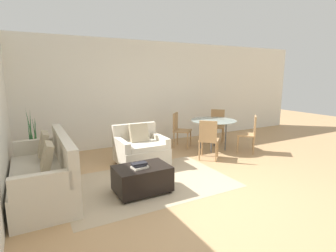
% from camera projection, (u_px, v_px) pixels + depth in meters
% --- Properties ---
extents(ground_plane, '(20.00, 20.00, 0.00)m').
position_uv_depth(ground_plane, '(207.00, 195.00, 4.11)').
color(ground_plane, tan).
extents(wall_back, '(12.00, 0.06, 2.75)m').
position_uv_depth(wall_back, '(128.00, 94.00, 6.87)').
color(wall_back, white).
rests_on(wall_back, ground_plane).
extents(area_rug, '(2.82, 1.89, 0.01)m').
position_uv_depth(area_rug, '(149.00, 182.00, 4.59)').
color(area_rug, tan).
rests_on(area_rug, ground_plane).
extents(couch, '(0.84, 2.05, 0.94)m').
position_uv_depth(couch, '(45.00, 175.00, 4.09)').
color(couch, beige).
rests_on(couch, ground_plane).
extents(armchair, '(0.98, 0.90, 0.87)m').
position_uv_depth(armchair, '(140.00, 149.00, 5.46)').
color(armchair, beige).
rests_on(armchair, ground_plane).
extents(ottoman, '(0.86, 0.58, 0.43)m').
position_uv_depth(ottoman, '(142.00, 178.00, 4.17)').
color(ottoman, black).
rests_on(ottoman, ground_plane).
extents(book_stack, '(0.26, 0.21, 0.08)m').
position_uv_depth(book_stack, '(139.00, 166.00, 4.06)').
color(book_stack, beige).
rests_on(book_stack, ottoman).
extents(tv_remote_primary, '(0.11, 0.14, 0.01)m').
position_uv_depth(tv_remote_primary, '(143.00, 164.00, 4.24)').
color(tv_remote_primary, black).
rests_on(tv_remote_primary, ottoman).
extents(potted_plant, '(0.43, 0.43, 1.24)m').
position_uv_depth(potted_plant, '(36.00, 157.00, 5.33)').
color(potted_plant, maroon).
rests_on(potted_plant, ground_plane).
extents(dining_table, '(1.12, 1.12, 0.75)m').
position_uv_depth(dining_table, '(214.00, 123.00, 6.52)').
color(dining_table, '#8C9E99').
rests_on(dining_table, ground_plane).
extents(dining_chair_near_left, '(0.59, 0.59, 0.90)m').
position_uv_depth(dining_chair_near_left, '(208.00, 137.00, 5.72)').
color(dining_chair_near_left, tan).
rests_on(dining_chair_near_left, ground_plane).
extents(dining_chair_near_right, '(0.59, 0.59, 0.90)m').
position_uv_depth(dining_chair_near_right, '(250.00, 132.00, 6.31)').
color(dining_chair_near_right, tan).
rests_on(dining_chair_near_right, ground_plane).
extents(dining_chair_far_left, '(0.59, 0.59, 0.90)m').
position_uv_depth(dining_chair_far_left, '(179.00, 127.00, 6.80)').
color(dining_chair_far_left, tan).
rests_on(dining_chair_far_left, ground_plane).
extents(dining_chair_far_right, '(0.59, 0.59, 0.90)m').
position_uv_depth(dining_chair_far_right, '(217.00, 123.00, 7.38)').
color(dining_chair_far_right, tan).
rests_on(dining_chair_far_right, ground_plane).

